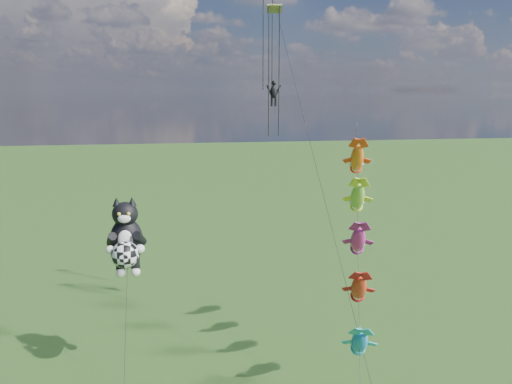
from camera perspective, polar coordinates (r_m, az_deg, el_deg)
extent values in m
cylinder|color=black|center=(32.89, -14.67, -14.74)|extent=(0.36, 2.73, 7.11)
ellipsoid|color=black|center=(32.55, -14.57, -5.45)|extent=(2.23, 1.90, 3.00)
ellipsoid|color=black|center=(32.00, -14.74, -2.44)|extent=(1.74, 1.61, 1.52)
cone|color=black|center=(31.87, -15.66, -1.07)|extent=(0.58, 0.58, 0.56)
cone|color=black|center=(31.77, -13.98, -1.02)|extent=(0.58, 0.58, 0.56)
ellipsoid|color=white|center=(31.44, -14.84, -2.96)|extent=(0.83, 0.48, 0.54)
ellipsoid|color=white|center=(31.80, -14.71, -5.33)|extent=(0.97, 0.46, 1.24)
sphere|color=gold|center=(31.33, -15.39, -2.45)|extent=(0.23, 0.23, 0.23)
sphere|color=gold|center=(31.27, -14.37, -2.42)|extent=(0.23, 0.23, 0.23)
sphere|color=white|center=(31.79, -16.32, -6.40)|extent=(0.56, 0.56, 0.56)
sphere|color=white|center=(31.60, -13.10, -6.34)|extent=(0.56, 0.56, 0.56)
sphere|color=white|center=(33.10, -15.23, -8.88)|extent=(0.60, 0.60, 0.60)
sphere|color=white|center=(33.01, -13.59, -8.85)|extent=(0.60, 0.60, 0.60)
sphere|color=white|center=(31.49, -14.74, -6.93)|extent=(1.66, 1.66, 1.66)
cylinder|color=black|center=(30.77, 11.63, -7.58)|extent=(4.68, 15.14, 15.92)
ellipsoid|color=blue|center=(28.97, 11.74, -16.39)|extent=(1.58, 2.64, 2.50)
ellipsoid|color=#E55219|center=(30.04, 11.67, -10.66)|extent=(1.58, 2.64, 2.50)
ellipsoid|color=#D8338C|center=(31.38, 11.60, -5.37)|extent=(1.58, 2.64, 2.50)
ellipsoid|color=green|center=(32.98, 11.54, -0.55)|extent=(1.58, 2.64, 2.50)
ellipsoid|color=orange|center=(34.78, 11.49, 3.80)|extent=(1.58, 2.64, 2.50)
cylinder|color=black|center=(31.15, 7.03, 2.33)|extent=(3.34, 16.77, 25.94)
cube|color=green|center=(35.82, 2.13, 20.21)|extent=(1.05, 0.59, 0.57)
cylinder|color=black|center=(35.36, 1.49, 13.19)|extent=(0.08, 0.08, 8.77)
cylinder|color=black|center=(35.50, 2.65, 13.18)|extent=(0.08, 0.08, 8.77)
cylinder|color=black|center=(38.64, 0.85, 16.76)|extent=(0.08, 0.08, 7.36)
cylinder|color=black|center=(38.76, 1.87, 16.74)|extent=(0.08, 0.08, 7.36)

